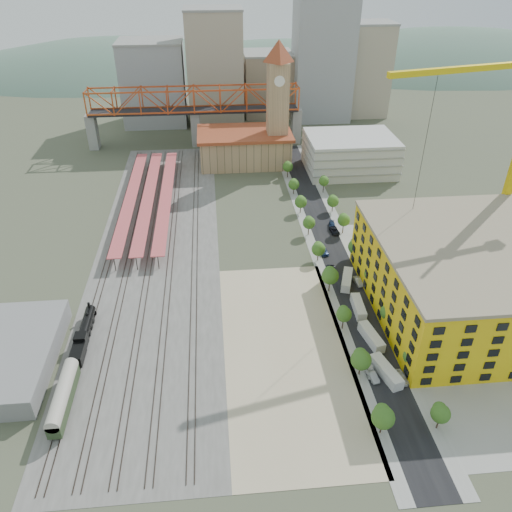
{
  "coord_description": "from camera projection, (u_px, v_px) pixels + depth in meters",
  "views": [
    {
      "loc": [
        -18.56,
        -114.02,
        78.72
      ],
      "look_at": [
        -8.53,
        -6.54,
        10.0
      ],
      "focal_mm": 35.0,
      "sensor_mm": 36.0,
      "label": 1
    }
  ],
  "objects": [
    {
      "name": "truss_bridge",
      "position": [
        194.0,
        103.0,
        215.6
      ],
      "size": [
        94.0,
        9.6,
        25.6
      ],
      "color": "gray",
      "rests_on": "ground"
    },
    {
      "name": "construction_pad",
      "position": [
        471.0,
        307.0,
        126.21
      ],
      "size": [
        50.0,
        90.0,
        0.06
      ],
      "primitive_type": "cube",
      "color": "gray",
      "rests_on": "ground"
    },
    {
      "name": "coach",
      "position": [
        63.0,
        397.0,
        97.89
      ],
      "size": [
        2.89,
        16.76,
        5.26
      ],
      "color": "#21341C",
      "rests_on": "ground"
    },
    {
      "name": "site_trailer_c",
      "position": [
        358.0,
        307.0,
        124.34
      ],
      "size": [
        2.73,
        8.88,
        2.4
      ],
      "primitive_type": "cube",
      "rotation": [
        0.0,
        0.0,
        -0.05
      ],
      "color": "silver",
      "rests_on": "ground"
    },
    {
      "name": "car_2",
      "position": [
        332.0,
        271.0,
        138.45
      ],
      "size": [
        3.06,
        5.87,
        1.58
      ],
      "primitive_type": "imported",
      "rotation": [
        0.0,
        0.0,
        -0.08
      ],
      "color": "black",
      "rests_on": "ground"
    },
    {
      "name": "warehouse",
      "position": [
        2.0,
        356.0,
        107.79
      ],
      "size": [
        22.0,
        32.0,
        5.0
      ],
      "primitive_type": "cube",
      "color": "gray",
      "rests_on": "ground"
    },
    {
      "name": "car_3",
      "position": [
        324.0,
        251.0,
        147.54
      ],
      "size": [
        2.6,
        5.35,
        1.5
      ],
      "primitive_type": "imported",
      "rotation": [
        0.0,
        0.0,
        0.1
      ],
      "color": "navy",
      "rests_on": "ground"
    },
    {
      "name": "parking_garage",
      "position": [
        350.0,
        154.0,
        197.36
      ],
      "size": [
        34.0,
        26.0,
        14.0
      ],
      "primitive_type": "cube",
      "color": "silver",
      "rests_on": "ground"
    },
    {
      "name": "clock_tower",
      "position": [
        278.0,
        93.0,
        191.91
      ],
      "size": [
        12.0,
        12.0,
        52.0
      ],
      "color": "tan",
      "rests_on": "ground"
    },
    {
      "name": "site_trailer_b",
      "position": [
        371.0,
        337.0,
        114.92
      ],
      "size": [
        4.15,
        9.4,
        2.49
      ],
      "primitive_type": "cube",
      "rotation": [
        0.0,
        0.0,
        0.2
      ],
      "color": "silver",
      "rests_on": "ground"
    },
    {
      "name": "rail_tracks",
      "position": [
        153.0,
        246.0,
        151.16
      ],
      "size": [
        26.56,
        160.0,
        0.18
      ],
      "color": "#382B23",
      "rests_on": "ground"
    },
    {
      "name": "car_0",
      "position": [
        371.0,
        371.0,
        106.59
      ],
      "size": [
        2.38,
        4.56,
        1.48
      ],
      "primitive_type": "imported",
      "rotation": [
        0.0,
        0.0,
        -0.15
      ],
      "color": "silver",
      "rests_on": "ground"
    },
    {
      "name": "sidewalk_east",
      "position": [
        346.0,
        241.0,
        153.77
      ],
      "size": [
        3.0,
        170.0,
        0.04
      ],
      "primitive_type": "cube",
      "color": "gray",
      "rests_on": "ground"
    },
    {
      "name": "station_hall",
      "position": [
        245.0,
        147.0,
        204.4
      ],
      "size": [
        38.0,
        24.0,
        13.1
      ],
      "color": "tan",
      "rests_on": "ground"
    },
    {
      "name": "car_1",
      "position": [
        372.0,
        376.0,
        105.48
      ],
      "size": [
        2.25,
        4.55,
        1.43
      ],
      "primitive_type": "imported",
      "rotation": [
        0.0,
        0.0,
        0.17
      ],
      "color": "#95969A",
      "rests_on": "ground"
    },
    {
      "name": "construction_building",
      "position": [
        468.0,
        277.0,
        120.94
      ],
      "size": [
        44.6,
        50.6,
        18.8
      ],
      "color": "gold",
      "rests_on": "ground"
    },
    {
      "name": "site_trailer_d",
      "position": [
        347.0,
        280.0,
        134.17
      ],
      "size": [
        5.24,
        9.45,
        2.51
      ],
      "primitive_type": "cube",
      "rotation": [
        0.0,
        0.0,
        -0.33
      ],
      "color": "silver",
      "rests_on": "ground"
    },
    {
      "name": "platform_canopies",
      "position": [
        149.0,
        196.0,
        171.94
      ],
      "size": [
        16.0,
        80.0,
        4.12
      ],
      "color": "#C44C4B",
      "rests_on": "ground"
    },
    {
      "name": "car_5",
      "position": [
        358.0,
        282.0,
        134.38
      ],
      "size": [
        2.2,
        4.71,
        1.49
      ],
      "primitive_type": "imported",
      "rotation": [
        0.0,
        0.0,
        0.14
      ],
      "color": "#A9AAAE",
      "rests_on": "ground"
    },
    {
      "name": "street_asphalt",
      "position": [
        329.0,
        242.0,
        153.34
      ],
      "size": [
        12.0,
        170.0,
        0.06
      ],
      "primitive_type": "cube",
      "color": "black",
      "rests_on": "ground"
    },
    {
      "name": "car_7",
      "position": [
        332.0,
        225.0,
        160.87
      ],
      "size": [
        2.71,
        5.01,
        1.38
      ],
      "primitive_type": "imported",
      "rotation": [
        0.0,
        0.0,
        -0.17
      ],
      "color": "navy",
      "rests_on": "ground"
    },
    {
      "name": "car_6",
      "position": [
        335.0,
        231.0,
        157.8
      ],
      "size": [
        2.76,
        5.34,
        1.44
      ],
      "primitive_type": "imported",
      "rotation": [
        0.0,
        0.0,
        0.07
      ],
      "color": "black",
      "rests_on": "ground"
    },
    {
      "name": "sidewalk_west",
      "position": [
        311.0,
        243.0,
        152.91
      ],
      "size": [
        3.0,
        170.0,
        0.04
      ],
      "primitive_type": "cube",
      "color": "gray",
      "rests_on": "ground"
    },
    {
      "name": "ground",
      "position": [
        284.0,
        272.0,
        139.5
      ],
      "size": [
        400.0,
        400.0,
        0.0
      ],
      "primitive_type": "plane",
      "color": "#474C38",
      "rests_on": "ground"
    },
    {
      "name": "dirt_lot",
      "position": [
        286.0,
        351.0,
        112.71
      ],
      "size": [
        28.0,
        67.0,
        0.06
      ],
      "primitive_type": "cube",
      "color": "tan",
      "rests_on": "ground"
    },
    {
      "name": "distant_hills",
      "position": [
        291.0,
        170.0,
        404.14
      ],
      "size": [
        647.0,
        264.0,
        227.0
      ],
      "color": "#4C6B59",
      "rests_on": "ground"
    },
    {
      "name": "site_trailer_a",
      "position": [
        386.0,
        372.0,
        105.65
      ],
      "size": [
        4.92,
        9.71,
        2.57
      ],
      "primitive_type": "cube",
      "rotation": [
        0.0,
        0.0,
        0.27
      ],
      "color": "silver",
      "rests_on": "ground"
    },
    {
      "name": "locomotive",
      "position": [
        84.0,
        333.0,
        115.16
      ],
      "size": [
        2.61,
        20.11,
        5.03
      ],
      "color": "black",
      "rests_on": "ground"
    },
    {
      "name": "car_4",
      "position": [
        402.0,
        378.0,
        104.94
      ],
      "size": [
        2.31,
        4.65,
        1.52
      ],
      "primitive_type": "imported",
      "rotation": [
        0.0,
        0.0,
        0.12
      ],
      "color": "silver",
      "rests_on": "ground"
    },
    {
      "name": "skyline",
      "position": [
        260.0,
        72.0,
        247.37
      ],
      "size": [
        133.0,
        46.0,
        60.0
      ],
      "color": "#9EA0A3",
      "rests_on": "ground"
    },
    {
      "name": "street_trees",
      "position": [
        336.0,
        260.0,
        144.95
      ],
      "size": [
        15.4,
        124.4,
        8.0
      ],
      "color": "#2E5A1B",
      "rests_on": "ground"
    },
    {
      "name": "ballast_strip",
      "position": [
        159.0,
        246.0,
        151.36
      ],
      "size": [
        36.0,
        165.0,
        0.06
      ],
      "primitive_type": "cube",
      "color": "#605E59",
      "rests_on": "ground"
    }
  ]
}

